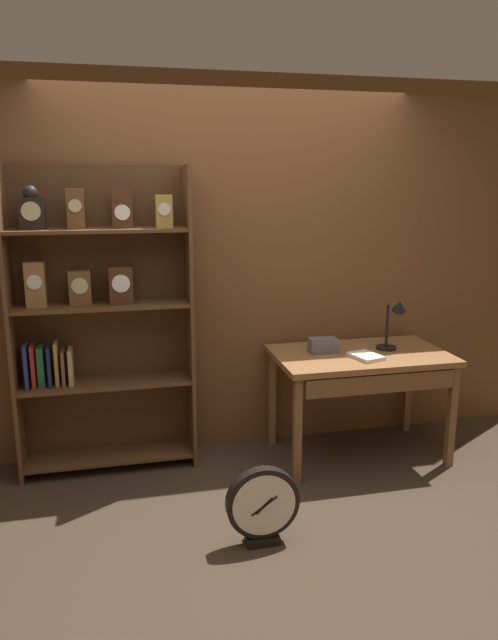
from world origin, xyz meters
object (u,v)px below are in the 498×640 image
toolbox_small (323,345)px  desk_lamp (394,321)px  workbench (361,366)px  open_repair_manual (366,356)px  round_clock_large (263,505)px  bookshelf (98,316)px

toolbox_small → desk_lamp: bearing=-5.1°
toolbox_small → workbench: bearing=-19.4°
workbench → open_repair_manual: bearing=-98.9°
workbench → round_clock_large: (-0.92, -0.87, -0.44)m
desk_lamp → workbench: bearing=-170.1°
desk_lamp → bookshelf: bearing=173.9°
round_clock_large → open_repair_manual: bearing=40.4°
toolbox_small → open_repair_manual: size_ratio=0.87×
workbench → open_repair_manual: 0.14m
workbench → open_repair_manual: open_repair_manual is taller
workbench → toolbox_small: bearing=160.6°
bookshelf → desk_lamp: bearing=-6.1°
open_repair_manual → bookshelf: bearing=152.5°
bookshelf → desk_lamp: bookshelf is taller
bookshelf → desk_lamp: 2.00m
bookshelf → toolbox_small: 1.52m
bookshelf → open_repair_manual: bearing=-11.7°
open_repair_manual → round_clock_large: open_repair_manual is taller
desk_lamp → round_clock_large: size_ratio=0.86×
open_repair_manual → round_clock_large: bearing=-155.4°
toolbox_small → open_repair_manual: 0.30m
bookshelf → round_clock_large: 1.62m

